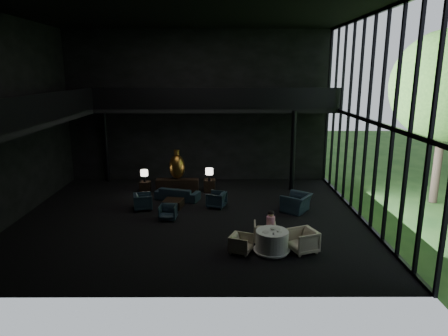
{
  "coord_description": "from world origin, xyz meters",
  "views": [
    {
      "loc": [
        1.3,
        -15.5,
        5.83
      ],
      "look_at": [
        1.35,
        0.5,
        1.98
      ],
      "focal_mm": 32.0,
      "sensor_mm": 36.0,
      "label": 1
    }
  ],
  "objects_px": {
    "table_lamp_right": "(209,172)",
    "sofa": "(177,192)",
    "side_table_right": "(210,185)",
    "coffee_table": "(173,204)",
    "lounge_armchair_east": "(216,199)",
    "lounge_armchair_south": "(168,212)",
    "child": "(271,220)",
    "console": "(177,186)",
    "dining_table": "(272,243)",
    "lounge_armchair_west": "(143,201)",
    "dining_chair_north": "(265,231)",
    "side_table_left": "(145,187)",
    "dining_chair_west": "(241,244)",
    "dining_chair_east": "(303,239)",
    "window_armchair": "(296,199)",
    "table_lamp_left": "(144,173)",
    "bronze_urn": "(177,166)"
  },
  "relations": [
    {
      "from": "coffee_table",
      "to": "lounge_armchair_west",
      "type": "bearing_deg",
      "value": -168.77
    },
    {
      "from": "side_table_left",
      "to": "coffee_table",
      "type": "bearing_deg",
      "value": -54.15
    },
    {
      "from": "console",
      "to": "lounge_armchair_west",
      "type": "xyz_separation_m",
      "value": [
        -1.2,
        -2.6,
        0.06
      ]
    },
    {
      "from": "side_table_right",
      "to": "coffee_table",
      "type": "height_order",
      "value": "side_table_right"
    },
    {
      "from": "side_table_right",
      "to": "sofa",
      "type": "xyz_separation_m",
      "value": [
        -1.46,
        -1.34,
        0.09
      ]
    },
    {
      "from": "side_table_left",
      "to": "dining_table",
      "type": "height_order",
      "value": "dining_table"
    },
    {
      "from": "table_lamp_left",
      "to": "coffee_table",
      "type": "distance_m",
      "value": 2.92
    },
    {
      "from": "lounge_armchair_west",
      "to": "lounge_armchair_south",
      "type": "xyz_separation_m",
      "value": [
        1.25,
        -1.23,
        -0.09
      ]
    },
    {
      "from": "table_lamp_right",
      "to": "sofa",
      "type": "xyz_separation_m",
      "value": [
        -1.46,
        -1.11,
        -0.67
      ]
    },
    {
      "from": "dining_chair_west",
      "to": "table_lamp_right",
      "type": "bearing_deg",
      "value": 32.87
    },
    {
      "from": "side_table_left",
      "to": "dining_chair_west",
      "type": "xyz_separation_m",
      "value": [
        4.47,
        -6.85,
        0.03
      ]
    },
    {
      "from": "bronze_urn",
      "to": "dining_chair_west",
      "type": "height_order",
      "value": "bronze_urn"
    },
    {
      "from": "sofa",
      "to": "dining_chair_north",
      "type": "distance_m",
      "value": 5.97
    },
    {
      "from": "sofa",
      "to": "dining_chair_west",
      "type": "bearing_deg",
      "value": 133.06
    },
    {
      "from": "table_lamp_left",
      "to": "sofa",
      "type": "distance_m",
      "value": 2.16
    },
    {
      "from": "lounge_armchair_south",
      "to": "lounge_armchair_east",
      "type": "bearing_deg",
      "value": 42.25
    },
    {
      "from": "dining_chair_north",
      "to": "dining_chair_east",
      "type": "distance_m",
      "value": 1.44
    },
    {
      "from": "window_armchair",
      "to": "dining_chair_north",
      "type": "height_order",
      "value": "window_armchair"
    },
    {
      "from": "console",
      "to": "child",
      "type": "distance_m",
      "value": 7.08
    },
    {
      "from": "lounge_armchair_west",
      "to": "child",
      "type": "relative_size",
      "value": 1.21
    },
    {
      "from": "lounge_armchair_south",
      "to": "dining_chair_east",
      "type": "relative_size",
      "value": 0.66
    },
    {
      "from": "lounge_armchair_south",
      "to": "coffee_table",
      "type": "distance_m",
      "value": 1.49
    },
    {
      "from": "console",
      "to": "sofa",
      "type": "height_order",
      "value": "sofa"
    },
    {
      "from": "side_table_left",
      "to": "table_lamp_right",
      "type": "xyz_separation_m",
      "value": [
        3.2,
        -0.1,
        0.79
      ]
    },
    {
      "from": "dining_chair_east",
      "to": "table_lamp_right",
      "type": "bearing_deg",
      "value": -174.64
    },
    {
      "from": "lounge_armchair_west",
      "to": "window_armchair",
      "type": "height_order",
      "value": "window_armchair"
    },
    {
      "from": "console",
      "to": "dining_chair_east",
      "type": "height_order",
      "value": "dining_chair_east"
    },
    {
      "from": "side_table_right",
      "to": "dining_chair_north",
      "type": "relative_size",
      "value": 0.79
    },
    {
      "from": "dining_table",
      "to": "child",
      "type": "xyz_separation_m",
      "value": [
        0.07,
        0.99,
        0.44
      ]
    },
    {
      "from": "side_table_left",
      "to": "dining_chair_north",
      "type": "xyz_separation_m",
      "value": [
        5.34,
        -5.97,
        0.11
      ]
    },
    {
      "from": "console",
      "to": "lounge_armchair_west",
      "type": "bearing_deg",
      "value": -114.89
    },
    {
      "from": "coffee_table",
      "to": "lounge_armchair_east",
      "type": "bearing_deg",
      "value": 0.79
    },
    {
      "from": "side_table_left",
      "to": "lounge_armchair_east",
      "type": "xyz_separation_m",
      "value": [
        3.58,
        -2.29,
        0.11
      ]
    },
    {
      "from": "child",
      "to": "dining_chair_east",
      "type": "bearing_deg",
      "value": 135.32
    },
    {
      "from": "coffee_table",
      "to": "dining_chair_west",
      "type": "height_order",
      "value": "dining_chair_west"
    },
    {
      "from": "lounge_armchair_east",
      "to": "dining_chair_east",
      "type": "relative_size",
      "value": 0.83
    },
    {
      "from": "lounge_armchair_east",
      "to": "dining_chair_west",
      "type": "relative_size",
      "value": 1.26
    },
    {
      "from": "console",
      "to": "table_lamp_right",
      "type": "distance_m",
      "value": 1.76
    },
    {
      "from": "dining_chair_west",
      "to": "lounge_armchair_south",
      "type": "bearing_deg",
      "value": 65.1
    },
    {
      "from": "table_lamp_left",
      "to": "dining_table",
      "type": "xyz_separation_m",
      "value": [
        5.49,
        -6.75,
        -0.65
      ]
    },
    {
      "from": "sofa",
      "to": "lounge_armchair_west",
      "type": "relative_size",
      "value": 2.54
    },
    {
      "from": "side_table_right",
      "to": "lounge_armchair_east",
      "type": "height_order",
      "value": "lounge_armchair_east"
    },
    {
      "from": "lounge_armchair_east",
      "to": "dining_table",
      "type": "bearing_deg",
      "value": 41.42
    },
    {
      "from": "side_table_left",
      "to": "dining_chair_west",
      "type": "bearing_deg",
      "value": -56.9
    },
    {
      "from": "dining_chair_north",
      "to": "dining_chair_east",
      "type": "relative_size",
      "value": 0.84
    },
    {
      "from": "lounge_armchair_south",
      "to": "child",
      "type": "distance_m",
      "value": 4.43
    },
    {
      "from": "coffee_table",
      "to": "table_lamp_right",
      "type": "bearing_deg",
      "value": 55.58
    },
    {
      "from": "dining_chair_east",
      "to": "dining_chair_north",
      "type": "bearing_deg",
      "value": -145.74
    },
    {
      "from": "bronze_urn",
      "to": "lounge_armchair_east",
      "type": "xyz_separation_m",
      "value": [
        1.98,
        -2.44,
        -0.9
      ]
    },
    {
      "from": "window_armchair",
      "to": "child",
      "type": "relative_size",
      "value": 2.0
    }
  ]
}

